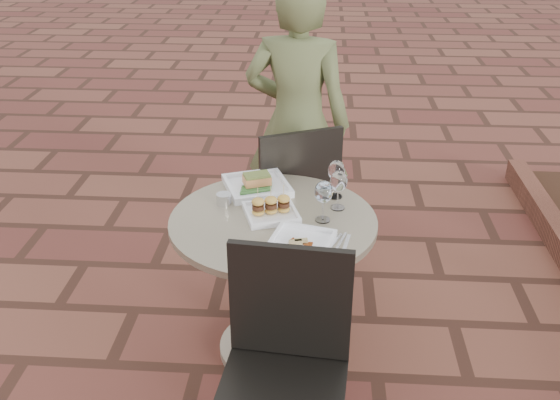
# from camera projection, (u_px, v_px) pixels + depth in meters

# --- Properties ---
(ground) EXTENTS (60.00, 60.00, 0.00)m
(ground) POSITION_uv_depth(u_px,v_px,m) (291.00, 317.00, 3.25)
(ground) COLOR brown
(ground) RESTS_ON ground
(cafe_table) EXTENTS (0.90, 0.90, 0.73)m
(cafe_table) POSITION_uv_depth(u_px,v_px,m) (273.00, 266.00, 2.80)
(cafe_table) COLOR gray
(cafe_table) RESTS_ON ground
(chair_far) EXTENTS (0.58, 0.58, 0.93)m
(chair_far) POSITION_uv_depth(u_px,v_px,m) (293.00, 192.00, 3.32)
(chair_far) COLOR black
(chair_far) RESTS_ON ground
(chair_near) EXTENTS (0.48, 0.48, 0.93)m
(chair_near) POSITION_uv_depth(u_px,v_px,m) (285.00, 354.00, 2.19)
(chair_near) COLOR black
(chair_near) RESTS_ON ground
(diner) EXTENTS (0.65, 0.48, 1.63)m
(diner) POSITION_uv_depth(u_px,v_px,m) (297.00, 124.00, 3.47)
(diner) COLOR #545B32
(diner) RESTS_ON ground
(plate_salmon) EXTENTS (0.36, 0.36, 0.08)m
(plate_salmon) POSITION_uv_depth(u_px,v_px,m) (257.00, 185.00, 2.93)
(plate_salmon) COLOR white
(plate_salmon) RESTS_ON cafe_table
(plate_sliders) EXTENTS (0.28, 0.28, 0.14)m
(plate_sliders) POSITION_uv_depth(u_px,v_px,m) (271.00, 209.00, 2.70)
(plate_sliders) COLOR white
(plate_sliders) RESTS_ON cafe_table
(plate_tuna) EXTENTS (0.29, 0.29, 0.03)m
(plate_tuna) POSITION_uv_depth(u_px,v_px,m) (301.00, 242.00, 2.49)
(plate_tuna) COLOR white
(plate_tuna) RESTS_ON cafe_table
(wine_glass_right) EXTENTS (0.08, 0.08, 0.19)m
(wine_glass_right) POSITION_uv_depth(u_px,v_px,m) (324.00, 193.00, 2.62)
(wine_glass_right) COLOR white
(wine_glass_right) RESTS_ON cafe_table
(wine_glass_mid) EXTENTS (0.08, 0.08, 0.18)m
(wine_glass_mid) POSITION_uv_depth(u_px,v_px,m) (336.00, 172.00, 2.81)
(wine_glass_mid) COLOR white
(wine_glass_mid) RESTS_ON cafe_table
(wine_glass_far) EXTENTS (0.08, 0.08, 0.18)m
(wine_glass_far) POSITION_uv_depth(u_px,v_px,m) (339.00, 182.00, 2.72)
(wine_glass_far) COLOR white
(wine_glass_far) RESTS_ON cafe_table
(steel_ramekin) EXTENTS (0.07, 0.07, 0.05)m
(steel_ramekin) POSITION_uv_depth(u_px,v_px,m) (224.00, 199.00, 2.80)
(steel_ramekin) COLOR silver
(steel_ramekin) RESTS_ON cafe_table
(cutlery_set) EXTENTS (0.15, 0.24, 0.00)m
(cutlery_set) POSITION_uv_depth(u_px,v_px,m) (338.00, 246.00, 2.48)
(cutlery_set) COLOR silver
(cutlery_set) RESTS_ON cafe_table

